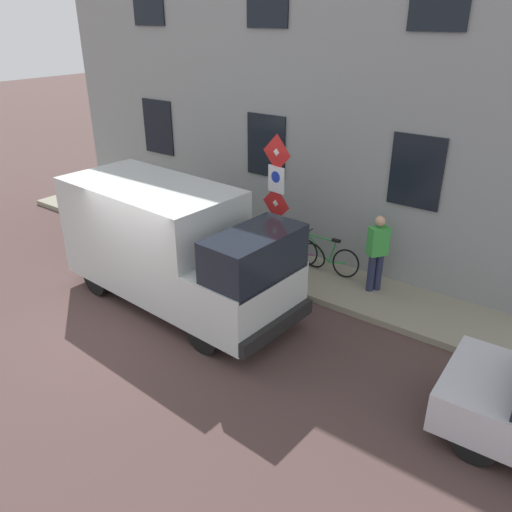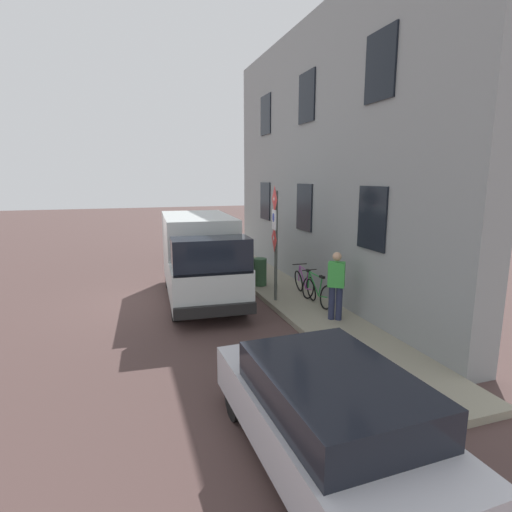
{
  "view_description": "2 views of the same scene",
  "coord_description": "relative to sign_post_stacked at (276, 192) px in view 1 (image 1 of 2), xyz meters",
  "views": [
    {
      "loc": [
        -5.69,
        -7.24,
        5.64
      ],
      "look_at": [
        2.21,
        -1.34,
        0.94
      ],
      "focal_mm": 36.01,
      "sensor_mm": 36.0,
      "label": 1
    },
    {
      "loc": [
        -1.17,
        -11.96,
        3.64
      ],
      "look_at": [
        2.35,
        -1.27,
        1.45
      ],
      "focal_mm": 28.36,
      "sensor_mm": 36.0,
      "label": 2
    }
  ],
  "objects": [
    {
      "name": "ground_plane",
      "position": [
        -2.86,
        1.39,
        -2.2
      ],
      "size": [
        80.0,
        80.0,
        0.0
      ],
      "primitive_type": "plane",
      "color": "#4A3633"
    },
    {
      "name": "bicycle_purple",
      "position": [
        1.03,
        0.12,
        -1.69
      ],
      "size": [
        0.46,
        1.72,
        0.89
      ],
      "rotation": [
        0.0,
        0.0,
        1.5
      ],
      "color": "black",
      "rests_on": "sidewalk_slab"
    },
    {
      "name": "sidewalk_slab",
      "position": [
        0.69,
        1.39,
        -2.13
      ],
      "size": [
        1.78,
        15.71,
        0.14
      ],
      "primitive_type": "cube",
      "color": "gray",
      "rests_on": "ground_plane"
    },
    {
      "name": "pedestrian",
      "position": [
        0.87,
        -2.01,
        -1.13
      ],
      "size": [
        0.48,
        0.44,
        1.72
      ],
      "rotation": [
        0.0,
        0.0,
        0.96
      ],
      "color": "#262B47",
      "rests_on": "sidewalk_slab"
    },
    {
      "name": "building_facade",
      "position": [
        1.92,
        1.39,
        2.02
      ],
      "size": [
        0.75,
        13.71,
        8.43
      ],
      "color": "gray",
      "rests_on": "ground_plane"
    },
    {
      "name": "bicycle_green",
      "position": [
        1.03,
        -0.69,
        -1.69
      ],
      "size": [
        0.46,
        1.72,
        0.89
      ],
      "rotation": [
        0.0,
        0.0,
        1.62
      ],
      "color": "black",
      "rests_on": "sidewalk_slab"
    },
    {
      "name": "delivery_van",
      "position": [
        -1.9,
        1.26,
        -0.86
      ],
      "size": [
        2.31,
        5.44,
        2.5
      ],
      "rotation": [
        0.0,
        0.0,
        4.65
      ],
      "color": "silver",
      "rests_on": "ground_plane"
    },
    {
      "name": "litter_bin",
      "position": [
        0.15,
        1.7,
        -1.61
      ],
      "size": [
        0.44,
        0.44,
        0.9
      ],
      "primitive_type": "cylinder",
      "color": "#2D5133",
      "rests_on": "sidewalk_slab"
    },
    {
      "name": "sign_post_stacked",
      "position": [
        0.0,
        0.0,
        0.0
      ],
      "size": [
        0.19,
        0.55,
        3.17
      ],
      "color": "#474C47",
      "rests_on": "sidewalk_slab"
    }
  ]
}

